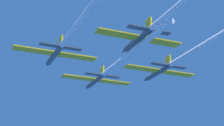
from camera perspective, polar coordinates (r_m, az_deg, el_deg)
name	(u,v)px	position (r m, az deg, el deg)	size (l,w,h in m)	color
jet_lead	(112,68)	(73.38, 0.04, -0.70)	(15.51, 38.31, 2.57)	#4C5660
jet_left_wing	(71,33)	(60.20, -6.29, 4.60)	(15.51, 40.35, 2.57)	#4C5660
jet_right_wing	(187,55)	(68.56, 11.52, 1.29)	(15.51, 41.04, 2.57)	#4C5660
jet_slot	(169,14)	(55.57, 8.73, 7.51)	(15.51, 40.00, 2.57)	#4C5660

